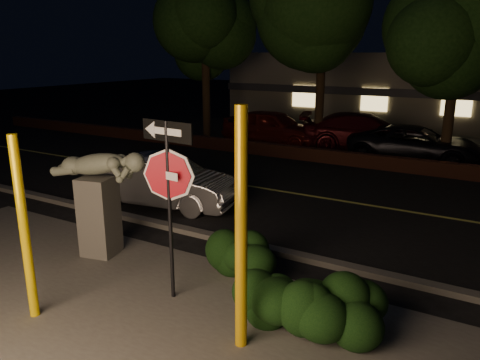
% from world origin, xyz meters
% --- Properties ---
extents(ground, '(90.00, 90.00, 0.00)m').
position_xyz_m(ground, '(0.00, 10.00, 0.00)').
color(ground, black).
rests_on(ground, ground).
extents(patio, '(14.00, 6.00, 0.02)m').
position_xyz_m(patio, '(0.00, -1.00, 0.01)').
color(patio, '#4C4944').
rests_on(patio, ground).
extents(road, '(80.00, 8.00, 0.01)m').
position_xyz_m(road, '(0.00, 7.00, 0.01)').
color(road, black).
rests_on(road, ground).
extents(lane_marking, '(80.00, 0.12, 0.00)m').
position_xyz_m(lane_marking, '(0.00, 7.00, 0.02)').
color(lane_marking, '#BFBC4C').
rests_on(lane_marking, road).
extents(curb, '(80.00, 0.25, 0.12)m').
position_xyz_m(curb, '(0.00, 2.90, 0.06)').
color(curb, '#4C4944').
rests_on(curb, ground).
extents(brick_wall, '(40.00, 0.35, 0.50)m').
position_xyz_m(brick_wall, '(0.00, 11.30, 0.25)').
color(brick_wall, '#4B2418').
rests_on(brick_wall, ground).
extents(parking_lot, '(40.00, 12.00, 0.01)m').
position_xyz_m(parking_lot, '(0.00, 17.00, 0.01)').
color(parking_lot, black).
rests_on(parking_lot, ground).
extents(building, '(22.00, 10.20, 4.00)m').
position_xyz_m(building, '(0.00, 24.99, 2.00)').
color(building, '#6C6756').
rests_on(building, ground).
extents(tree_far_a, '(4.60, 4.60, 7.43)m').
position_xyz_m(tree_far_a, '(-8.00, 13.00, 5.34)').
color(tree_far_a, black).
rests_on(tree_far_a, ground).
extents(tree_far_c, '(4.80, 4.80, 7.84)m').
position_xyz_m(tree_far_c, '(2.50, 12.80, 5.66)').
color(tree_far_c, black).
rests_on(tree_far_c, ground).
extents(yellow_pole_left, '(0.15, 0.15, 2.91)m').
position_xyz_m(yellow_pole_left, '(-1.68, -1.15, 1.46)').
color(yellow_pole_left, yellow).
rests_on(yellow_pole_left, ground).
extents(yellow_pole_right, '(0.17, 0.17, 3.41)m').
position_xyz_m(yellow_pole_right, '(1.53, -0.17, 1.71)').
color(yellow_pole_right, '#EBAD0D').
rests_on(yellow_pole_right, ground).
extents(signpost, '(1.02, 0.14, 3.02)m').
position_xyz_m(signpost, '(-0.15, 0.41, 2.15)').
color(signpost, black).
rests_on(signpost, ground).
extents(sculpture, '(2.06, 0.97, 2.20)m').
position_xyz_m(sculpture, '(-2.49, 1.09, 1.36)').
color(sculpture, '#4C4944').
rests_on(sculpture, ground).
extents(hedge_center, '(1.76, 0.99, 0.87)m').
position_xyz_m(hedge_center, '(0.46, 1.70, 0.44)').
color(hedge_center, black).
rests_on(hedge_center, ground).
extents(hedge_right, '(1.89, 1.25, 1.14)m').
position_xyz_m(hedge_right, '(1.92, 0.68, 0.57)').
color(hedge_right, black).
rests_on(hedge_right, ground).
extents(hedge_far_right, '(1.45, 1.01, 0.94)m').
position_xyz_m(hedge_far_right, '(2.50, 0.82, 0.47)').
color(hedge_far_right, black).
rests_on(hedge_far_right, ground).
extents(silver_sedan, '(4.28, 2.06, 1.35)m').
position_xyz_m(silver_sedan, '(-3.46, 4.21, 0.68)').
color(silver_sedan, '#B4B3B8').
rests_on(silver_sedan, ground).
extents(parked_car_red, '(4.60, 1.86, 1.57)m').
position_xyz_m(parked_car_red, '(-4.77, 13.50, 0.78)').
color(parked_car_red, maroon).
rests_on(parked_car_red, ground).
extents(parked_car_darkred, '(5.81, 3.68, 1.57)m').
position_xyz_m(parked_car_darkred, '(-0.82, 14.25, 0.78)').
color(parked_car_darkred, '#460C11').
rests_on(parked_car_darkred, ground).
extents(parked_car_dark, '(4.95, 2.33, 1.37)m').
position_xyz_m(parked_car_dark, '(1.45, 13.08, 0.68)').
color(parked_car_dark, black).
rests_on(parked_car_dark, ground).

